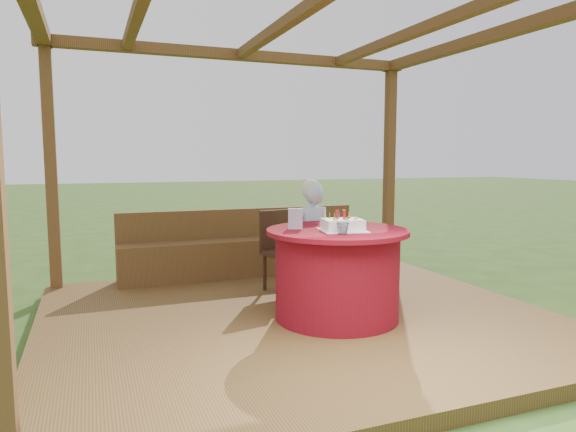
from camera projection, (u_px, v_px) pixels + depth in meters
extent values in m
plane|color=#2F511B|center=(298.00, 326.00, 4.74)|extent=(60.00, 60.00, 0.00)
cube|color=brown|center=(298.00, 320.00, 4.73)|extent=(4.50, 4.00, 0.12)
cube|color=brown|center=(51.00, 170.00, 5.56)|extent=(0.12, 0.12, 2.60)
cube|color=brown|center=(389.00, 167.00, 7.08)|extent=(0.12, 0.12, 2.60)
cube|color=brown|center=(239.00, 55.00, 6.17)|extent=(4.50, 0.14, 0.12)
cube|color=brown|center=(493.00, 36.00, 5.19)|extent=(0.14, 4.00, 0.12)
cube|color=brown|center=(298.00, 14.00, 4.42)|extent=(0.10, 3.70, 0.10)
cube|color=brown|center=(424.00, 28.00, 4.89)|extent=(0.10, 3.70, 0.10)
cube|color=brown|center=(245.00, 257.00, 6.27)|extent=(3.00, 0.42, 0.45)
cube|color=brown|center=(241.00, 223.00, 6.40)|extent=(3.00, 0.06, 0.35)
cylinder|color=maroon|center=(337.00, 276.00, 4.55)|extent=(1.09, 1.09, 0.76)
cylinder|color=maroon|center=(337.00, 231.00, 4.51)|extent=(1.25, 1.25, 0.04)
cube|color=#392112|center=(286.00, 253.00, 5.48)|extent=(0.50, 0.50, 0.05)
cylinder|color=#392112|center=(281.00, 277.00, 5.27)|extent=(0.04, 0.04, 0.41)
cylinder|color=#392112|center=(307.00, 273.00, 5.46)|extent=(0.04, 0.04, 0.41)
cylinder|color=#392112|center=(265.00, 271.00, 5.55)|extent=(0.04, 0.04, 0.41)
cylinder|color=#392112|center=(290.00, 268.00, 5.73)|extent=(0.04, 0.04, 0.41)
cube|color=#392112|center=(276.00, 230.00, 5.61)|extent=(0.41, 0.13, 0.45)
imported|color=#A2D5F1|center=(311.00, 240.00, 5.27)|extent=(0.45, 0.32, 1.17)
sphere|color=white|center=(312.00, 190.00, 5.22)|extent=(0.21, 0.21, 0.21)
cube|color=white|center=(343.00, 230.00, 4.42)|extent=(0.43, 0.43, 0.01)
cube|color=white|center=(343.00, 225.00, 4.41)|extent=(0.37, 0.31, 0.09)
cylinder|color=red|center=(337.00, 214.00, 4.43)|extent=(0.03, 0.03, 0.08)
cylinder|color=red|center=(344.00, 214.00, 4.45)|extent=(0.03, 0.03, 0.08)
sphere|color=yellow|center=(335.00, 219.00, 4.31)|extent=(0.04, 0.04, 0.04)
sphere|color=green|center=(347.00, 219.00, 4.34)|extent=(0.04, 0.04, 0.04)
sphere|color=orange|center=(356.00, 218.00, 4.39)|extent=(0.04, 0.04, 0.04)
sphere|color=blue|center=(335.00, 218.00, 4.40)|extent=(0.04, 0.04, 0.04)
sphere|color=red|center=(348.00, 217.00, 4.46)|extent=(0.04, 0.04, 0.04)
cube|color=pink|center=(295.00, 219.00, 4.52)|extent=(0.15, 0.12, 0.18)
imported|color=white|center=(343.00, 229.00, 4.19)|extent=(0.13, 0.13, 0.10)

